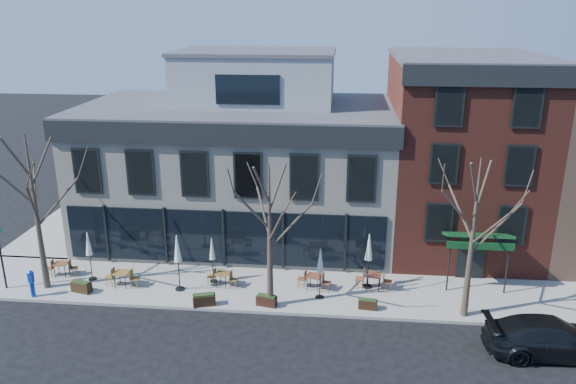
# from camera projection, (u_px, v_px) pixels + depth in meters

# --- Properties ---
(ground) EXTENTS (120.00, 120.00, 0.00)m
(ground) POSITION_uv_depth(u_px,v_px,m) (225.00, 269.00, 30.72)
(ground) COLOR black
(ground) RESTS_ON ground
(sidewalk_front) EXTENTS (33.50, 4.70, 0.15)m
(sidewalk_front) POSITION_uv_depth(u_px,v_px,m) (280.00, 289.00, 28.37)
(sidewalk_front) COLOR gray
(sidewalk_front) RESTS_ON ground
(sidewalk_side) EXTENTS (4.50, 12.00, 0.15)m
(sidewalk_side) POSITION_uv_depth(u_px,v_px,m) (78.00, 221.00, 37.41)
(sidewalk_side) COLOR gray
(sidewalk_side) RESTS_ON ground
(corner_building) EXTENTS (18.39, 10.39, 11.10)m
(corner_building) POSITION_uv_depth(u_px,v_px,m) (241.00, 161.00, 34.01)
(corner_building) COLOR beige
(corner_building) RESTS_ON ground
(red_brick_building) EXTENTS (8.20, 11.78, 11.18)m
(red_brick_building) POSITION_uv_depth(u_px,v_px,m) (460.00, 152.00, 32.43)
(red_brick_building) COLOR maroon
(red_brick_building) RESTS_ON ground
(tree_corner) EXTENTS (3.93, 3.98, 7.92)m
(tree_corner) POSITION_uv_depth(u_px,v_px,m) (36.00, 211.00, 27.14)
(tree_corner) COLOR #382B21
(tree_corner) RESTS_ON sidewalk_front
(tree_mid) EXTENTS (3.50, 3.55, 7.04)m
(tree_mid) POSITION_uv_depth(u_px,v_px,m) (270.00, 235.00, 25.56)
(tree_mid) COLOR #382B21
(tree_mid) RESTS_ON sidewalk_front
(tree_right) EXTENTS (3.72, 3.77, 7.48)m
(tree_right) POSITION_uv_depth(u_px,v_px,m) (473.00, 238.00, 24.65)
(tree_right) COLOR #382B21
(tree_right) RESTS_ON sidewalk_front
(sign_pole) EXTENTS (0.50, 0.10, 3.40)m
(sign_pole) POSITION_uv_depth(u_px,v_px,m) (1.00, 253.00, 27.74)
(sign_pole) COLOR black
(sign_pole) RESTS_ON sidewalk_front
(parked_sedan) EXTENTS (5.49, 2.47, 1.56)m
(parked_sedan) POSITION_uv_depth(u_px,v_px,m) (551.00, 337.00, 23.00)
(parked_sedan) COLOR black
(parked_sedan) RESTS_ON ground
(call_box) EXTENTS (0.29, 0.29, 1.44)m
(call_box) POSITION_uv_depth(u_px,v_px,m) (32.00, 282.00, 27.27)
(call_box) COLOR #0C36A5
(call_box) RESTS_ON sidewalk_front
(cafe_set_0) EXTENTS (1.71, 0.74, 0.88)m
(cafe_set_0) POSITION_uv_depth(u_px,v_px,m) (61.00, 268.00, 29.50)
(cafe_set_0) COLOR brown
(cafe_set_0) RESTS_ON sidewalk_front
(cafe_set_1) EXTENTS (1.83, 0.77, 0.95)m
(cafe_set_1) POSITION_uv_depth(u_px,v_px,m) (122.00, 277.00, 28.39)
(cafe_set_1) COLOR brown
(cafe_set_1) RESTS_ON sidewalk_front
(cafe_set_2) EXTENTS (1.71, 0.79, 0.87)m
(cafe_set_2) POSITION_uv_depth(u_px,v_px,m) (223.00, 278.00, 28.44)
(cafe_set_2) COLOR brown
(cafe_set_2) RESTS_ON sidewalk_front
(cafe_set_4) EXTENTS (1.77, 0.83, 0.91)m
(cafe_set_4) POSITION_uv_depth(u_px,v_px,m) (314.00, 280.00, 28.12)
(cafe_set_4) COLOR brown
(cafe_set_4) RESTS_ON sidewalk_front
(cafe_set_5) EXTENTS (1.91, 0.85, 0.98)m
(cafe_set_5) POSITION_uv_depth(u_px,v_px,m) (374.00, 280.00, 28.12)
(cafe_set_5) COLOR brown
(cafe_set_5) RESTS_ON sidewalk_front
(umbrella_0) EXTENTS (0.42, 0.42, 2.64)m
(umbrella_0) POSITION_uv_depth(u_px,v_px,m) (89.00, 246.00, 28.66)
(umbrella_0) COLOR black
(umbrella_0) RESTS_ON sidewalk_front
(umbrella_1) EXTENTS (0.47, 0.47, 2.96)m
(umbrella_1) POSITION_uv_depth(u_px,v_px,m) (177.00, 251.00, 27.53)
(umbrella_1) COLOR black
(umbrella_1) RESTS_ON sidewalk_front
(umbrella_2) EXTENTS (0.39, 0.39, 2.43)m
(umbrella_2) POSITION_uv_depth(u_px,v_px,m) (212.00, 251.00, 28.46)
(umbrella_2) COLOR black
(umbrella_2) RESTS_ON sidewalk_front
(umbrella_3) EXTENTS (0.42, 0.42, 2.61)m
(umbrella_3) POSITION_uv_depth(u_px,v_px,m) (320.00, 263.00, 26.83)
(umbrella_3) COLOR black
(umbrella_3) RESTS_ON sidewalk_front
(umbrella_4) EXTENTS (0.47, 0.47, 2.92)m
(umbrella_4) POSITION_uv_depth(u_px,v_px,m) (369.00, 250.00, 27.78)
(umbrella_4) COLOR black
(umbrella_4) RESTS_ON sidewalk_front
(planter_0) EXTENTS (1.09, 0.65, 0.57)m
(planter_0) POSITION_uv_depth(u_px,v_px,m) (81.00, 287.00, 27.89)
(planter_0) COLOR black
(planter_0) RESTS_ON sidewalk_front
(planter_1) EXTENTS (1.14, 0.69, 0.59)m
(planter_1) POSITION_uv_depth(u_px,v_px,m) (204.00, 300.00, 26.63)
(planter_1) COLOR black
(planter_1) RESTS_ON sidewalk_front
(planter_2) EXTENTS (1.02, 0.59, 0.54)m
(planter_2) POSITION_uv_depth(u_px,v_px,m) (267.00, 300.00, 26.62)
(planter_2) COLOR black
(planter_2) RESTS_ON sidewalk_front
(planter_3) EXTENTS (0.92, 0.45, 0.50)m
(planter_3) POSITION_uv_depth(u_px,v_px,m) (368.00, 304.00, 26.34)
(planter_3) COLOR black
(planter_3) RESTS_ON sidewalk_front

